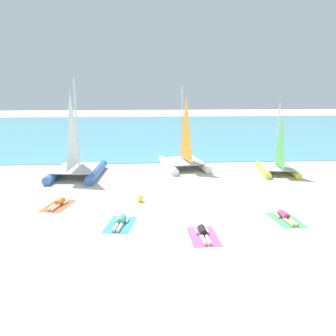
{
  "coord_description": "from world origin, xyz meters",
  "views": [
    {
      "loc": [
        -1.23,
        -13.79,
        5.82
      ],
      "look_at": [
        0.0,
        5.31,
        1.2
      ],
      "focal_mm": 36.74,
      "sensor_mm": 36.0,
      "label": 1
    }
  ],
  "objects_px": {
    "sailboat_blue": "(76,163)",
    "beach_ball": "(140,198)",
    "sunbather_leftmost": "(59,203)",
    "sunbather_center_left": "(121,221)",
    "towel_leftmost": "(58,206)",
    "towel_center_right": "(203,236)",
    "sailboat_white": "(184,156)",
    "sunbather_rightmost": "(285,216)",
    "towel_rightmost": "(286,220)",
    "sailboat_yellow": "(277,163)",
    "sunbather_center_right": "(203,233)",
    "towel_center_left": "(120,225)"
  },
  "relations": [
    {
      "from": "towel_leftmost",
      "to": "sunbather_leftmost",
      "type": "distance_m",
      "value": 0.14
    },
    {
      "from": "beach_ball",
      "to": "towel_center_left",
      "type": "bearing_deg",
      "value": -105.34
    },
    {
      "from": "sailboat_blue",
      "to": "towel_rightmost",
      "type": "xyz_separation_m",
      "value": [
        10.69,
        -8.17,
        -0.93
      ]
    },
    {
      "from": "sailboat_yellow",
      "to": "sunbather_center_right",
      "type": "relative_size",
      "value": 2.99
    },
    {
      "from": "towel_center_right",
      "to": "sailboat_white",
      "type": "bearing_deg",
      "value": 87.66
    },
    {
      "from": "beach_ball",
      "to": "sailboat_blue",
      "type": "bearing_deg",
      "value": 128.48
    },
    {
      "from": "sunbather_center_left",
      "to": "sunbather_rightmost",
      "type": "xyz_separation_m",
      "value": [
        7.28,
        0.09,
        0.0
      ]
    },
    {
      "from": "sunbather_leftmost",
      "to": "sunbather_center_left",
      "type": "xyz_separation_m",
      "value": [
        3.24,
        -2.57,
        0.0
      ]
    },
    {
      "from": "towel_rightmost",
      "to": "sunbather_rightmost",
      "type": "xyz_separation_m",
      "value": [
        -0.01,
        0.07,
        0.13
      ]
    },
    {
      "from": "sailboat_blue",
      "to": "towel_rightmost",
      "type": "relative_size",
      "value": 3.29
    },
    {
      "from": "sailboat_white",
      "to": "sunbather_leftmost",
      "type": "bearing_deg",
      "value": -143.15
    },
    {
      "from": "towel_leftmost",
      "to": "towel_center_right",
      "type": "bearing_deg",
      "value": -30.96
    },
    {
      "from": "towel_center_right",
      "to": "sunbather_center_right",
      "type": "xyz_separation_m",
      "value": [
        -0.0,
        0.07,
        0.13
      ]
    },
    {
      "from": "towel_center_left",
      "to": "sunbather_rightmost",
      "type": "distance_m",
      "value": 7.3
    },
    {
      "from": "sailboat_blue",
      "to": "beach_ball",
      "type": "xyz_separation_m",
      "value": [
        4.2,
        -5.29,
        -0.75
      ]
    },
    {
      "from": "towel_rightmost",
      "to": "sunbather_rightmost",
      "type": "distance_m",
      "value": 0.14
    },
    {
      "from": "sunbather_center_right",
      "to": "towel_rightmost",
      "type": "xyz_separation_m",
      "value": [
        3.94,
        1.41,
        -0.13
      ]
    },
    {
      "from": "towel_center_left",
      "to": "sunbather_center_right",
      "type": "height_order",
      "value": "sunbather_center_right"
    },
    {
      "from": "towel_center_left",
      "to": "sailboat_white",
      "type": "bearing_deg",
      "value": 69.3
    },
    {
      "from": "sunbather_center_left",
      "to": "sailboat_blue",
      "type": "bearing_deg",
      "value": 122.69
    },
    {
      "from": "sunbather_leftmost",
      "to": "sailboat_white",
      "type": "bearing_deg",
      "value": 59.87
    },
    {
      "from": "towel_rightmost",
      "to": "towel_leftmost",
      "type": "bearing_deg",
      "value": 166.74
    },
    {
      "from": "sunbather_center_left",
      "to": "sunbather_center_right",
      "type": "xyz_separation_m",
      "value": [
        3.35,
        -1.39,
        0.0
      ]
    },
    {
      "from": "sailboat_white",
      "to": "towel_center_left",
      "type": "bearing_deg",
      "value": -120.61
    },
    {
      "from": "sailboat_blue",
      "to": "beach_ball",
      "type": "relative_size",
      "value": 17.47
    },
    {
      "from": "sunbather_rightmost",
      "to": "towel_center_left",
      "type": "bearing_deg",
      "value": 176.14
    },
    {
      "from": "towel_leftmost",
      "to": "sunbather_center_right",
      "type": "bearing_deg",
      "value": -30.55
    },
    {
      "from": "sailboat_yellow",
      "to": "towel_leftmost",
      "type": "distance_m",
      "value": 14.45
    },
    {
      "from": "sunbather_leftmost",
      "to": "towel_center_right",
      "type": "relative_size",
      "value": 0.82
    },
    {
      "from": "towel_rightmost",
      "to": "sailboat_yellow",
      "type": "bearing_deg",
      "value": 71.71
    },
    {
      "from": "towel_center_right",
      "to": "beach_ball",
      "type": "height_order",
      "value": "beach_ball"
    },
    {
      "from": "towel_leftmost",
      "to": "towel_center_right",
      "type": "height_order",
      "value": "same"
    },
    {
      "from": "sailboat_yellow",
      "to": "sunbather_center_left",
      "type": "height_order",
      "value": "sailboat_yellow"
    },
    {
      "from": "towel_leftmost",
      "to": "sailboat_blue",
      "type": "bearing_deg",
      "value": 91.46
    },
    {
      "from": "sunbather_leftmost",
      "to": "sunbather_center_left",
      "type": "height_order",
      "value": "same"
    },
    {
      "from": "sunbather_leftmost",
      "to": "sunbather_center_right",
      "type": "xyz_separation_m",
      "value": [
        6.6,
        -3.97,
        0.0
      ]
    },
    {
      "from": "towel_leftmost",
      "to": "towel_center_right",
      "type": "xyz_separation_m",
      "value": [
        6.61,
        -3.97,
        0.0
      ]
    },
    {
      "from": "towel_leftmost",
      "to": "sunbather_rightmost",
      "type": "relative_size",
      "value": 1.21
    },
    {
      "from": "sailboat_white",
      "to": "towel_rightmost",
      "type": "bearing_deg",
      "value": -80.94
    },
    {
      "from": "sailboat_yellow",
      "to": "towel_center_right",
      "type": "distance_m",
      "value": 11.76
    },
    {
      "from": "towel_rightmost",
      "to": "beach_ball",
      "type": "bearing_deg",
      "value": 156.09
    },
    {
      "from": "sunbather_leftmost",
      "to": "towel_center_right",
      "type": "bearing_deg",
      "value": -18.33
    },
    {
      "from": "towel_leftmost",
      "to": "sunbather_center_right",
      "type": "height_order",
      "value": "sunbather_center_right"
    },
    {
      "from": "towel_center_right",
      "to": "sunbather_center_right",
      "type": "height_order",
      "value": "sunbather_center_right"
    },
    {
      "from": "sunbather_center_left",
      "to": "beach_ball",
      "type": "bearing_deg",
      "value": 84.66
    },
    {
      "from": "sunbather_rightmost",
      "to": "towel_rightmost",
      "type": "bearing_deg",
      "value": -90.0
    },
    {
      "from": "sunbather_center_right",
      "to": "beach_ball",
      "type": "bearing_deg",
      "value": 118.55
    },
    {
      "from": "towel_center_right",
      "to": "beach_ball",
      "type": "xyz_separation_m",
      "value": [
        -2.55,
        4.36,
        0.17
      ]
    },
    {
      "from": "sailboat_yellow",
      "to": "towel_leftmost",
      "type": "xyz_separation_m",
      "value": [
        -13.26,
        -5.71,
        -0.69
      ]
    },
    {
      "from": "sailboat_white",
      "to": "sunbather_rightmost",
      "type": "bearing_deg",
      "value": -80.85
    }
  ]
}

